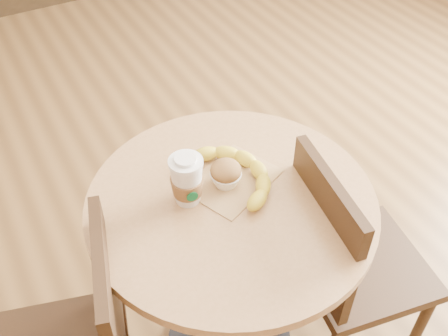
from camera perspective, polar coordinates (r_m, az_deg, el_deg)
name	(u,v)px	position (r m, az deg, el deg)	size (l,w,h in m)	color
cafe_table	(231,245)	(1.53, 0.74, -8.35)	(0.77, 0.77, 0.75)	black
chair_right	(347,262)	(1.65, 13.19, -9.95)	(0.44, 0.44, 0.85)	#352212
kraft_bag	(233,180)	(1.43, 0.93, -1.32)	(0.24, 0.18, 0.00)	#A88151
coffee_cup	(187,181)	(1.34, -4.06, -1.47)	(0.09, 0.09, 0.15)	silver
muffin	(226,174)	(1.40, 0.20, -0.63)	(0.09, 0.09, 0.08)	white
banana	(240,172)	(1.43, 1.80, -0.45)	(0.17, 0.30, 0.04)	gold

